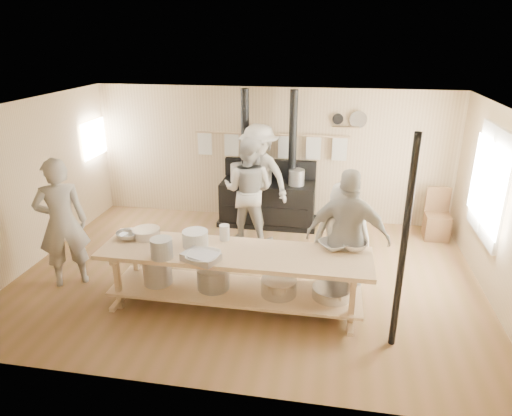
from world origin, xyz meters
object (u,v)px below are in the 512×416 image
Objects in this scene: prep_table at (234,273)px; cook_right at (348,238)px; cook_center at (342,241)px; chair at (437,224)px; cook_by_window at (259,177)px; roasting_pan at (201,257)px; cook_left at (248,190)px; stove at (268,198)px; cook_far_left at (62,223)px.

prep_table is 1.60m from cook_right.
cook_center is 1.85× the size of chair.
prep_table is 1.80× the size of cook_by_window.
cook_right is at bearing 22.81° from roasting_pan.
chair is at bearing -129.41° from cook_center.
cook_left is at bearing 86.94° from roasting_pan.
stove is 3.02m from prep_table.
cook_center reaches higher than prep_table.
cook_left is 2.43m from cook_right.
stove is 0.53m from cook_by_window.
prep_table is 2.23m from cook_left.
cook_center is at bearing -60.38° from stove.
cook_center is at bearing -125.76° from chair.
stove is at bearing -95.29° from cook_left.
cook_center is 0.85× the size of cook_by_window.
cook_center is 0.89× the size of cook_right.
chair is (3.31, 0.02, -0.73)m from cook_by_window.
stove reaches higher than prep_table.
cook_far_left is 2.30m from roasting_pan.
chair is at bearing 172.45° from cook_far_left.
cook_by_window is 2.17× the size of chair.
chair is at bearing 26.79° from cook_by_window.
cook_left is at bearing -172.73° from cook_far_left.
stove is at bearing -62.78° from cook_center.
cook_right is (0.07, -0.11, 0.11)m from cook_center.
cook_left is (-0.22, 2.17, 0.43)m from prep_table.
chair is at bearing -119.19° from cook_right.
cook_far_left is 0.97× the size of cook_by_window.
cook_by_window reaches higher than roasting_pan.
cook_right is (1.48, 0.44, 0.44)m from prep_table.
cook_left is at bearing -167.13° from chair.
cook_far_left is 3.59m from cook_by_window.
cook_left is (-0.22, -0.84, 0.43)m from stove.
roasting_pan reaches higher than chair.
cook_by_window is at bearing -165.12° from cook_far_left.
roasting_pan is (-1.83, -0.77, -0.06)m from cook_right.
roasting_pan reaches higher than prep_table.
cook_center is 2.78m from cook_by_window.
stove is 2.81× the size of chair.
cook_far_left is 4.36× the size of roasting_pan.
chair is at bearing 42.24° from prep_table.
cook_by_window is at bearing -58.41° from cook_center.
prep_table is (-0.00, -3.02, -0.00)m from stove.
cook_center is 2.97m from chair.
roasting_pan is at bearing -136.40° from chair.
cook_center is (1.41, -2.47, 0.33)m from stove.
cook_left is at bearing -47.49° from cook_center.
prep_table is at bearing 22.03° from cook_right.
chair is (3.16, 2.87, -0.25)m from prep_table.
cook_left reaches higher than cook_center.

